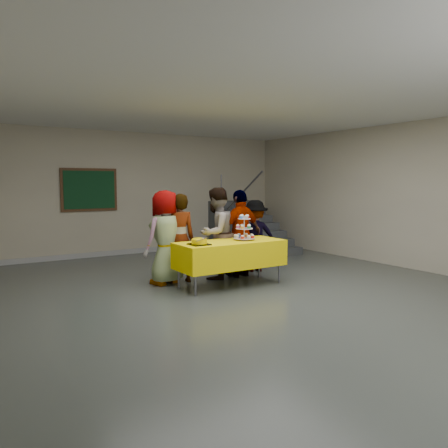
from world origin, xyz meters
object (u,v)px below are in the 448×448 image
object	(u,v)px
schoolchild_b	(179,238)
schoolchild_c	(216,233)
cupcake_stand	(244,230)
schoolchild_d	(241,233)
bake_table	(230,254)
schoolchild_e	(255,236)
schoolchild_a	(165,237)
bear_cake	(199,241)
staircase	(246,231)
noticeboard	(89,190)

from	to	relation	value
schoolchild_b	schoolchild_c	size ratio (longest dim) A/B	0.94
cupcake_stand	schoolchild_d	bearing A→B (deg)	61.20
bake_table	schoolchild_b	bearing A→B (deg)	130.90
bake_table	schoolchild_e	size ratio (longest dim) A/B	1.32
bake_table	schoolchild_d	distance (m)	0.82
schoolchild_a	bear_cake	bearing A→B (deg)	87.36
bear_cake	schoolchild_c	world-z (taller)	schoolchild_c
schoolchild_a	schoolchild_e	size ratio (longest dim) A/B	1.15
staircase	bake_table	bearing A→B (deg)	-128.75
bear_cake	schoolchild_d	bearing A→B (deg)	26.43
bear_cake	noticeboard	size ratio (longest dim) A/B	0.28
schoolchild_d	noticeboard	world-z (taller)	noticeboard
bake_table	schoolchild_d	xyz separation A→B (m)	(0.58, 0.52, 0.26)
bear_cake	schoolchild_d	world-z (taller)	schoolchild_d
cupcake_stand	bear_cake	distance (m)	0.97
bake_table	schoolchild_d	size ratio (longest dim) A/B	1.15
schoolchild_c	staircase	size ratio (longest dim) A/B	0.70
schoolchild_c	schoolchild_d	xyz separation A→B (m)	(0.49, -0.09, -0.02)
cupcake_stand	schoolchild_b	distance (m)	1.16
schoolchild_b	noticeboard	distance (m)	3.57
bear_cake	schoolchild_b	bearing A→B (deg)	87.19
schoolchild_d	schoolchild_e	bearing A→B (deg)	-161.34
noticeboard	schoolchild_e	bearing A→B (deg)	-55.13
bake_table	schoolchild_e	bearing A→B (deg)	35.57
schoolchild_e	bear_cake	bearing A→B (deg)	46.73
bake_table	schoolchild_b	xyz separation A→B (m)	(-0.62, 0.71, 0.23)
schoolchild_b	schoolchild_e	world-z (taller)	schoolchild_b
cupcake_stand	schoolchild_b	bearing A→B (deg)	142.88
bear_cake	noticeboard	world-z (taller)	noticeboard
schoolchild_b	schoolchild_c	world-z (taller)	schoolchild_c
cupcake_stand	schoolchild_a	xyz separation A→B (m)	(-1.17, 0.72, -0.12)
schoolchild_c	staircase	distance (m)	3.73
staircase	cupcake_stand	bearing A→B (deg)	-125.56
cupcake_stand	schoolchild_c	xyz separation A→B (m)	(-0.21, 0.59, -0.10)
schoolchild_c	bear_cake	bearing A→B (deg)	20.70
schoolchild_c	noticeboard	size ratio (longest dim) A/B	1.29
schoolchild_b	staircase	world-z (taller)	staircase
staircase	schoolchild_d	bearing A→B (deg)	-126.69
bake_table	noticeboard	xyz separation A→B (m)	(-1.23, 4.14, 1.04)
cupcake_stand	schoolchild_e	bearing A→B (deg)	43.91
schoolchild_d	staircase	xyz separation A→B (m)	(2.07, 2.78, -0.33)
bake_table	noticeboard	distance (m)	4.44
bear_cake	schoolchild_a	xyz separation A→B (m)	(-0.21, 0.82, -0.01)
noticeboard	schoolchild_c	bearing A→B (deg)	-69.47
schoolchild_d	schoolchild_a	bearing A→B (deg)	-16.43
schoolchild_e	noticeboard	xyz separation A→B (m)	(-2.33, 3.35, 0.89)
bear_cake	staircase	bearing A→B (deg)	45.75
schoolchild_d	noticeboard	distance (m)	4.12
bake_table	cupcake_stand	distance (m)	0.49
cupcake_stand	staircase	distance (m)	4.06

